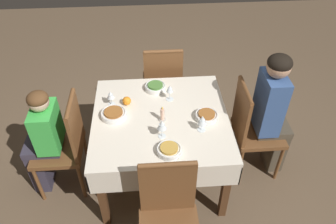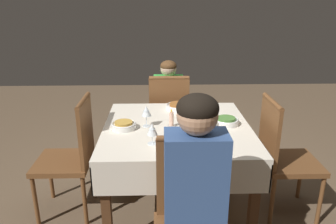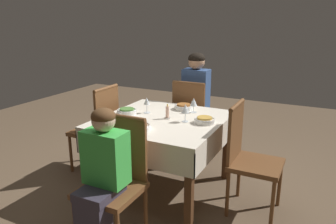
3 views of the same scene
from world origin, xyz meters
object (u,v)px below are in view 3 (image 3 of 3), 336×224
(chair_east, at_px, (99,125))
(orange_fruit, at_px, (129,120))
(person_child_green, at_px, (101,178))
(bowl_west, at_px, (205,120))
(wine_glass_south, at_px, (194,103))
(dining_table, at_px, (163,128))
(chair_west, at_px, (248,154))
(person_adult_denim, at_px, (197,98))
(bowl_north, at_px, (138,127))
(chair_south, at_px, (192,117))
(wine_glass_west, at_px, (186,109))
(wine_glass_north, at_px, (120,117))
(wine_glass_east, at_px, (147,102))
(chair_north, at_px, (116,176))
(bowl_south, at_px, (184,107))
(bowl_east, at_px, (127,111))
(candle_centerpiece, at_px, (167,113))

(chair_east, relative_size, orange_fruit, 12.86)
(person_child_green, xyz_separation_m, bowl_west, (-0.36, -1.02, 0.17))
(wine_glass_south, bearing_deg, dining_table, 60.15)
(chair_west, height_order, person_child_green, person_child_green)
(dining_table, distance_m, bowl_west, 0.42)
(dining_table, height_order, person_adult_denim, person_adult_denim)
(wine_glass_south, height_order, bowl_north, wine_glass_south)
(chair_east, distance_m, person_child_green, 1.35)
(chair_south, distance_m, wine_glass_west, 0.91)
(wine_glass_south, xyz_separation_m, wine_glass_north, (0.37, 0.72, -0.00))
(person_adult_denim, xyz_separation_m, wine_glass_east, (0.18, 0.87, 0.13))
(chair_west, relative_size, bowl_north, 4.47)
(chair_north, distance_m, bowl_south, 1.21)
(chair_south, xyz_separation_m, person_adult_denim, (0.00, -0.15, 0.19))
(chair_south, relative_size, wine_glass_north, 6.80)
(wine_glass_south, bearing_deg, bowl_north, 73.07)
(person_child_green, distance_m, bowl_west, 1.10)
(chair_south, distance_m, person_adult_denim, 0.24)
(person_child_green, xyz_separation_m, bowl_north, (0.07, -0.60, 0.17))
(chair_north, relative_size, chair_east, 1.00)
(wine_glass_east, bearing_deg, chair_north, 105.92)
(person_child_green, distance_m, bowl_east, 1.06)
(wine_glass_east, bearing_deg, person_adult_denim, -101.90)
(person_adult_denim, distance_m, bowl_north, 1.35)
(person_child_green, distance_m, wine_glass_west, 1.04)
(dining_table, height_order, chair_east, chair_east)
(chair_west, relative_size, bowl_south, 5.03)
(wine_glass_north, xyz_separation_m, bowl_east, (0.19, -0.39, -0.07))
(chair_south, distance_m, chair_west, 1.16)
(chair_west, distance_m, orange_fruit, 1.06)
(wine_glass_south, xyz_separation_m, bowl_east, (0.56, 0.34, -0.07))
(wine_glass_north, relative_size, candle_centerpiece, 0.99)
(orange_fruit, bearing_deg, wine_glass_east, -84.12)
(bowl_north, height_order, orange_fruit, orange_fruit)
(wine_glass_south, height_order, wine_glass_west, wine_glass_west)
(bowl_south, bearing_deg, wine_glass_west, 116.20)
(wine_glass_east, xyz_separation_m, candle_centerpiece, (-0.26, 0.08, -0.06))
(person_adult_denim, distance_m, person_child_green, 1.95)
(bowl_west, xyz_separation_m, candle_centerpiece, (0.35, 0.03, 0.02))
(dining_table, distance_m, orange_fruit, 0.36)
(chair_west, bearing_deg, wine_glass_east, 85.27)
(chair_south, xyz_separation_m, wine_glass_north, (0.15, 1.22, 0.31))
(chair_south, xyz_separation_m, chair_west, (-0.84, 0.80, 0.00))
(person_adult_denim, bearing_deg, orange_fruit, 83.34)
(person_child_green, height_order, bowl_east, person_child_green)
(bowl_north, height_order, candle_centerpiece, candle_centerpiece)
(chair_north, distance_m, bowl_east, 0.92)
(wine_glass_south, height_order, wine_glass_north, wine_glass_south)
(chair_west, height_order, bowl_north, chair_west)
(bowl_south, relative_size, candle_centerpiece, 1.34)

